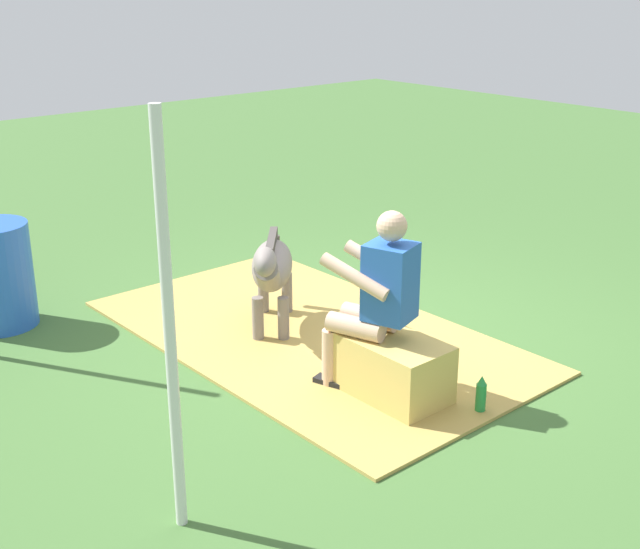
# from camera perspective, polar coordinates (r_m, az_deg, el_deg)

# --- Properties ---
(ground_plane) EXTENTS (24.00, 24.00, 0.00)m
(ground_plane) POSITION_cam_1_polar(r_m,az_deg,el_deg) (6.72, 2.74, -4.37)
(ground_plane) COLOR #426B33
(hay_patch) EXTENTS (3.60, 2.08, 0.02)m
(hay_patch) POSITION_cam_1_polar(r_m,az_deg,el_deg) (6.75, -0.68, -4.12)
(hay_patch) COLOR tan
(hay_patch) RESTS_ON ground
(hay_bale) EXTENTS (0.74, 0.46, 0.43)m
(hay_bale) POSITION_cam_1_polar(r_m,az_deg,el_deg) (5.77, 4.94, -6.35)
(hay_bale) COLOR tan
(hay_bale) RESTS_ON ground
(person_seated) EXTENTS (0.72, 0.54, 1.31)m
(person_seated) POSITION_cam_1_polar(r_m,az_deg,el_deg) (5.64, 3.72, -1.39)
(person_seated) COLOR #D8AD8C
(person_seated) RESTS_ON ground
(pony_standing) EXTENTS (1.10, 1.02, 0.90)m
(pony_standing) POSITION_cam_1_polar(r_m,az_deg,el_deg) (6.66, -3.29, 0.40)
(pony_standing) COLOR slate
(pony_standing) RESTS_ON ground
(soda_bottle) EXTENTS (0.07, 0.07, 0.27)m
(soda_bottle) POSITION_cam_1_polar(r_m,az_deg,el_deg) (5.68, 10.79, -8.00)
(soda_bottle) COLOR #268C3F
(soda_bottle) RESTS_ON ground
(tent_pole_left) EXTENTS (0.06, 0.06, 2.20)m
(tent_pole_left) POSITION_cam_1_polar(r_m,az_deg,el_deg) (4.17, -10.10, -3.82)
(tent_pole_left) COLOR silver
(tent_pole_left) RESTS_ON ground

